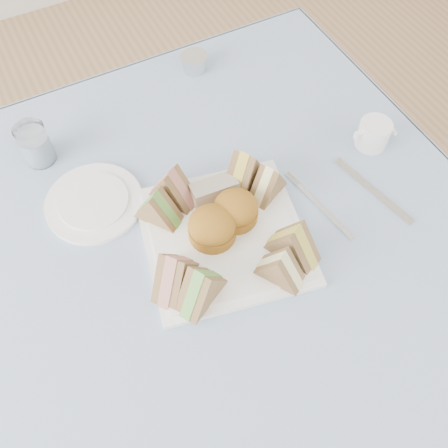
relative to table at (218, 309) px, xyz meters
name	(u,v)px	position (x,y,z in m)	size (l,w,h in m)	color
floor	(219,355)	(0.00, 0.00, -0.37)	(4.00, 4.00, 0.00)	#9E7751
table	(218,309)	(0.00, 0.00, 0.00)	(0.90, 0.90, 0.74)	brown
tablecloth	(215,232)	(0.00, 0.00, 0.37)	(1.02, 1.02, 0.01)	#A3B3D7
serving_plate	(224,237)	(0.01, -0.02, 0.38)	(0.29, 0.29, 0.01)	white
sandwich_fl_a	(174,271)	(-0.11, -0.07, 0.43)	(0.10, 0.05, 0.09)	olive
sandwich_fl_b	(201,285)	(-0.08, -0.11, 0.43)	(0.10, 0.05, 0.09)	olive
sandwich_fr_a	(294,241)	(0.10, -0.11, 0.43)	(0.10, 0.05, 0.09)	olive
sandwich_fr_b	(281,266)	(0.05, -0.14, 0.43)	(0.09, 0.04, 0.08)	olive
sandwich_bl_a	(157,206)	(-0.08, 0.07, 0.43)	(0.09, 0.04, 0.08)	olive
sandwich_bl_b	(172,185)	(-0.04, 0.10, 0.43)	(0.10, 0.04, 0.09)	olive
sandwich_br_a	(268,181)	(0.13, 0.03, 0.43)	(0.09, 0.04, 0.08)	olive
sandwich_br_b	(244,168)	(0.10, 0.07, 0.43)	(0.10, 0.05, 0.09)	olive
scone_left	(212,227)	(-0.01, -0.01, 0.42)	(0.09, 0.09, 0.06)	#9E6016
scone_right	(236,209)	(0.04, 0.00, 0.42)	(0.08, 0.08, 0.06)	#9E6016
pastry_slice	(214,190)	(0.03, 0.06, 0.41)	(0.09, 0.04, 0.04)	tan
side_plate	(94,203)	(-0.18, 0.17, 0.38)	(0.19, 0.19, 0.01)	white
water_glass	(35,144)	(-0.24, 0.33, 0.42)	(0.06, 0.06, 0.09)	white
tea_strainer	(194,63)	(0.16, 0.42, 0.39)	(0.06, 0.06, 0.04)	silver
knife	(373,190)	(0.32, -0.06, 0.38)	(0.02, 0.20, 0.00)	silver
fork	(324,211)	(0.21, -0.06, 0.38)	(0.01, 0.16, 0.00)	silver
creamer_jug	(373,134)	(0.39, 0.04, 0.41)	(0.07, 0.07, 0.06)	white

